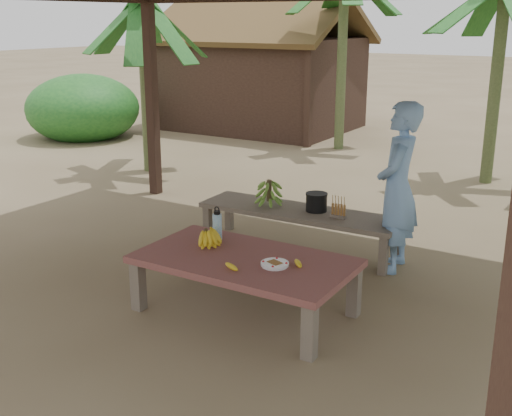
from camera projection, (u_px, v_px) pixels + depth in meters
The scene contains 14 objects.
ground at pixel (229, 289), 5.97m from camera, with size 80.00×80.00×0.00m, color brown.
work_table at pixel (245, 265), 5.38m from camera, with size 1.81×1.01×0.50m.
bench at pixel (299, 215), 6.88m from camera, with size 2.22×0.67×0.45m.
ripe_banana_bunch at pixel (206, 236), 5.66m from camera, with size 0.26×0.23×0.16m, color yellow, non-canonical shape.
plate at pixel (275, 264), 5.17m from camera, with size 0.23×0.23×0.04m.
loose_banana_front at pixel (232, 267), 5.11m from camera, with size 0.04×0.15×0.04m, color yellow.
loose_banana_side at pixel (298, 263), 5.18m from camera, with size 0.04×0.13×0.04m, color yellow.
water_flask at pixel (217, 226), 5.77m from camera, with size 0.08×0.08×0.31m.
green_banana_stalk at pixel (269, 192), 6.99m from camera, with size 0.26×0.26×0.30m, color #598C2D, non-canonical shape.
cooking_pot at pixel (316, 203), 6.80m from camera, with size 0.22×0.22×0.19m, color black.
skewer_rack at pixel (339, 207), 6.56m from camera, with size 0.18×0.08×0.24m, color #A57F47, non-canonical shape.
woman at pixel (398, 188), 6.23m from camera, with size 0.61×0.40×1.68m, color #6C95CC.
hut at pixel (259, 79), 14.45m from camera, with size 4.40×3.43×2.85m.
banana_plant_w at pixel (143, 20), 9.93m from camera, with size 1.80×1.80×2.88m.
Camera 1 is at (3.08, -4.57, 2.43)m, focal length 45.00 mm.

